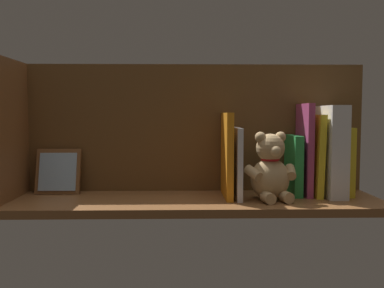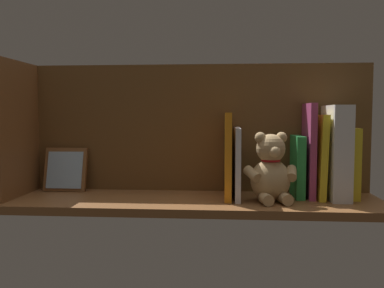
{
  "view_description": "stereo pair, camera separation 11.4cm",
  "coord_description": "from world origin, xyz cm",
  "px_view_note": "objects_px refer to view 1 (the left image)",
  "views": [
    {
      "loc": [
        2.67,
        114.22,
        23.14
      ],
      "look_at": [
        0.0,
        0.0,
        15.08
      ],
      "focal_mm": 38.95,
      "sensor_mm": 36.0,
      "label": 1
    },
    {
      "loc": [
        -8.77,
        113.91,
        23.14
      ],
      "look_at": [
        0.0,
        0.0,
        15.08
      ],
      "focal_mm": 38.95,
      "sensor_mm": 36.0,
      "label": 2
    }
  ],
  "objects_px": {
    "teddy_bear": "(271,170)",
    "picture_frame_leaning": "(58,171)",
    "dictionary_thick_white": "(330,151)",
    "book_0": "(344,161)"
  },
  "relations": [
    {
      "from": "teddy_bear",
      "to": "picture_frame_leaning",
      "type": "distance_m",
      "value": 0.62
    },
    {
      "from": "teddy_bear",
      "to": "dictionary_thick_white",
      "type": "bearing_deg",
      "value": -174.43
    },
    {
      "from": "book_0",
      "to": "dictionary_thick_white",
      "type": "height_order",
      "value": "dictionary_thick_white"
    },
    {
      "from": "picture_frame_leaning",
      "to": "book_0",
      "type": "bearing_deg",
      "value": 177.5
    },
    {
      "from": "book_0",
      "to": "picture_frame_leaning",
      "type": "xyz_separation_m",
      "value": [
        0.83,
        -0.04,
        -0.03
      ]
    },
    {
      "from": "book_0",
      "to": "picture_frame_leaning",
      "type": "height_order",
      "value": "book_0"
    },
    {
      "from": "dictionary_thick_white",
      "to": "picture_frame_leaning",
      "type": "bearing_deg",
      "value": -3.91
    },
    {
      "from": "dictionary_thick_white",
      "to": "teddy_bear",
      "type": "xyz_separation_m",
      "value": [
        0.18,
        0.05,
        -0.05
      ]
    },
    {
      "from": "book_0",
      "to": "picture_frame_leaning",
      "type": "distance_m",
      "value": 0.84
    },
    {
      "from": "book_0",
      "to": "dictionary_thick_white",
      "type": "distance_m",
      "value": 0.06
    }
  ]
}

